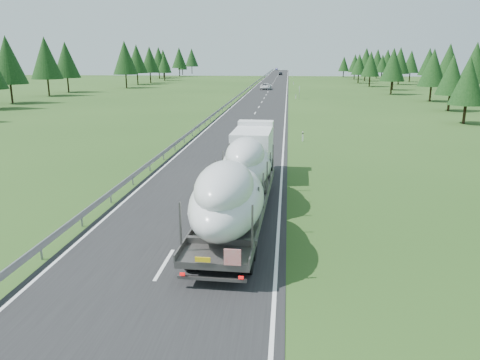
# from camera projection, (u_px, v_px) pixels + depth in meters

# --- Properties ---
(ground) EXTENTS (400.00, 400.00, 0.00)m
(ground) POSITION_uv_depth(u_px,v_px,m) (164.00, 265.00, 19.28)
(ground) COLOR #244416
(ground) RESTS_ON ground
(road_surface) EXTENTS (10.00, 400.00, 0.02)m
(road_surface) POSITION_uv_depth(u_px,v_px,m) (268.00, 92.00, 115.48)
(road_surface) COLOR black
(road_surface) RESTS_ON ground
(guardrail) EXTENTS (0.10, 400.00, 0.76)m
(guardrail) POSITION_uv_depth(u_px,v_px,m) (247.00, 89.00, 115.79)
(guardrail) COLOR slate
(guardrail) RESTS_ON ground
(marker_posts) EXTENTS (0.13, 350.08, 1.00)m
(marker_posts) POSITION_uv_depth(u_px,v_px,m) (293.00, 79.00, 167.62)
(marker_posts) COLOR silver
(marker_posts) RESTS_ON ground
(highway_sign) EXTENTS (0.08, 0.90, 2.60)m
(highway_sign) POSITION_uv_depth(u_px,v_px,m) (299.00, 90.00, 95.08)
(highway_sign) COLOR slate
(highway_sign) RESTS_ON ground
(tree_line_right) EXTENTS (27.57, 261.43, 12.32)m
(tree_line_right) POSITION_uv_depth(u_px,v_px,m) (438.00, 64.00, 107.12)
(tree_line_right) COLOR black
(tree_line_right) RESTS_ON ground
(tree_line_left) EXTENTS (15.04, 261.33, 12.66)m
(tree_line_left) POSITION_uv_depth(u_px,v_px,m) (96.00, 60.00, 118.37)
(tree_line_left) COLOR black
(tree_line_left) RESTS_ON ground
(boat_truck) EXTENTS (3.37, 20.09, 4.15)m
(boat_truck) POSITION_uv_depth(u_px,v_px,m) (241.00, 173.00, 25.01)
(boat_truck) COLOR white
(boat_truck) RESTS_ON ground
(distant_van) EXTENTS (2.78, 5.82, 1.60)m
(distant_van) POSITION_uv_depth(u_px,v_px,m) (266.00, 86.00, 123.28)
(distant_van) COLOR silver
(distant_van) RESTS_ON ground
(distant_car_dark) EXTENTS (1.82, 4.41, 1.50)m
(distant_car_dark) POSITION_uv_depth(u_px,v_px,m) (281.00, 73.00, 222.04)
(distant_car_dark) COLOR black
(distant_car_dark) RESTS_ON ground
(distant_car_blue) EXTENTS (1.76, 4.24, 1.36)m
(distant_car_blue) POSITION_uv_depth(u_px,v_px,m) (277.00, 69.00, 306.57)
(distant_car_blue) COLOR #181944
(distant_car_blue) RESTS_ON ground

